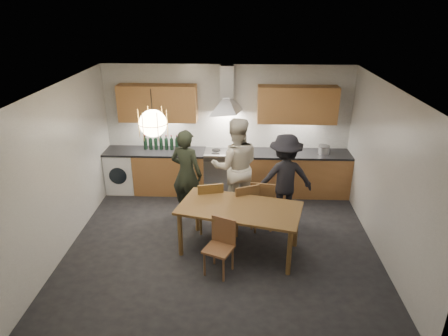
{
  "coord_description": "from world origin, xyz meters",
  "views": [
    {
      "loc": [
        0.27,
        -5.63,
        3.77
      ],
      "look_at": [
        0.01,
        0.4,
        1.2
      ],
      "focal_mm": 32.0,
      "sensor_mm": 36.0,
      "label": 1
    }
  ],
  "objects_px": {
    "person_left": "(187,174)",
    "person_mid": "(236,167)",
    "chair_back_left": "(210,203)",
    "person_right": "(285,178)",
    "stock_pot": "(324,150)",
    "dining_table": "(239,212)",
    "wine_bottles": "(161,142)",
    "mixing_bowl": "(282,151)",
    "chair_front": "(221,242)"
  },
  "relations": [
    {
      "from": "chair_front",
      "to": "person_mid",
      "type": "distance_m",
      "value": 1.86
    },
    {
      "from": "wine_bottles",
      "to": "dining_table",
      "type": "bearing_deg",
      "value": -53.6
    },
    {
      "from": "person_right",
      "to": "dining_table",
      "type": "bearing_deg",
      "value": 44.58
    },
    {
      "from": "mixing_bowl",
      "to": "person_right",
      "type": "bearing_deg",
      "value": -92.41
    },
    {
      "from": "dining_table",
      "to": "wine_bottles",
      "type": "distance_m",
      "value": 2.77
    },
    {
      "from": "person_left",
      "to": "wine_bottles",
      "type": "xyz_separation_m",
      "value": [
        -0.66,
        1.06,
        0.22
      ]
    },
    {
      "from": "person_right",
      "to": "person_mid",
      "type": "bearing_deg",
      "value": -21.59
    },
    {
      "from": "person_right",
      "to": "stock_pot",
      "type": "relative_size",
      "value": 7.38
    },
    {
      "from": "stock_pot",
      "to": "chair_back_left",
      "type": "bearing_deg",
      "value": -144.53
    },
    {
      "from": "chair_front",
      "to": "wine_bottles",
      "type": "distance_m",
      "value": 3.1
    },
    {
      "from": "stock_pot",
      "to": "person_left",
      "type": "bearing_deg",
      "value": -159.94
    },
    {
      "from": "chair_back_left",
      "to": "person_left",
      "type": "bearing_deg",
      "value": -66.09
    },
    {
      "from": "dining_table",
      "to": "stock_pot",
      "type": "relative_size",
      "value": 9.29
    },
    {
      "from": "dining_table",
      "to": "person_mid",
      "type": "xyz_separation_m",
      "value": [
        -0.08,
        1.29,
        0.23
      ]
    },
    {
      "from": "chair_front",
      "to": "stock_pot",
      "type": "bearing_deg",
      "value": 77.17
    },
    {
      "from": "person_right",
      "to": "stock_pot",
      "type": "bearing_deg",
      "value": -139.83
    },
    {
      "from": "dining_table",
      "to": "person_left",
      "type": "xyz_separation_m",
      "value": [
        -0.97,
        1.15,
        0.14
      ]
    },
    {
      "from": "person_right",
      "to": "wine_bottles",
      "type": "bearing_deg",
      "value": -33.91
    },
    {
      "from": "chair_back_left",
      "to": "stock_pot",
      "type": "relative_size",
      "value": 4.32
    },
    {
      "from": "dining_table",
      "to": "chair_front",
      "type": "relative_size",
      "value": 2.42
    },
    {
      "from": "person_left",
      "to": "stock_pot",
      "type": "height_order",
      "value": "person_left"
    },
    {
      "from": "chair_back_left",
      "to": "person_mid",
      "type": "bearing_deg",
      "value": -134.78
    },
    {
      "from": "dining_table",
      "to": "person_right",
      "type": "relative_size",
      "value": 1.26
    },
    {
      "from": "person_right",
      "to": "wine_bottles",
      "type": "height_order",
      "value": "person_right"
    },
    {
      "from": "person_left",
      "to": "stock_pot",
      "type": "bearing_deg",
      "value": -138.4
    },
    {
      "from": "person_left",
      "to": "person_mid",
      "type": "relative_size",
      "value": 0.9
    },
    {
      "from": "chair_back_left",
      "to": "person_right",
      "type": "xyz_separation_m",
      "value": [
        1.31,
        0.54,
        0.27
      ]
    },
    {
      "from": "chair_front",
      "to": "person_mid",
      "type": "bearing_deg",
      "value": 107.78
    },
    {
      "from": "person_left",
      "to": "wine_bottles",
      "type": "height_order",
      "value": "person_left"
    },
    {
      "from": "dining_table",
      "to": "chair_front",
      "type": "xyz_separation_m",
      "value": [
        -0.26,
        -0.52,
        -0.21
      ]
    },
    {
      "from": "chair_back_left",
      "to": "mixing_bowl",
      "type": "distance_m",
      "value": 2.11
    },
    {
      "from": "dining_table",
      "to": "wine_bottles",
      "type": "height_order",
      "value": "wine_bottles"
    },
    {
      "from": "person_left",
      "to": "person_right",
      "type": "distance_m",
      "value": 1.77
    },
    {
      "from": "chair_front",
      "to": "person_mid",
      "type": "xyz_separation_m",
      "value": [
        0.18,
        1.8,
        0.44
      ]
    },
    {
      "from": "dining_table",
      "to": "chair_front",
      "type": "bearing_deg",
      "value": -102.94
    },
    {
      "from": "person_mid",
      "to": "wine_bottles",
      "type": "bearing_deg",
      "value": -36.86
    },
    {
      "from": "person_left",
      "to": "chair_back_left",
      "type": "bearing_deg",
      "value": 149.86
    },
    {
      "from": "person_left",
      "to": "person_right",
      "type": "bearing_deg",
      "value": -160.13
    },
    {
      "from": "dining_table",
      "to": "chair_back_left",
      "type": "distance_m",
      "value": 0.77
    },
    {
      "from": "chair_front",
      "to": "mixing_bowl",
      "type": "distance_m",
      "value": 2.9
    },
    {
      "from": "dining_table",
      "to": "person_right",
      "type": "xyz_separation_m",
      "value": [
        0.8,
        1.09,
        0.11
      ]
    },
    {
      "from": "chair_front",
      "to": "person_left",
      "type": "bearing_deg",
      "value": 136.68
    },
    {
      "from": "person_left",
      "to": "person_mid",
      "type": "bearing_deg",
      "value": -149.45
    },
    {
      "from": "person_mid",
      "to": "mixing_bowl",
      "type": "relative_size",
      "value": 6.51
    },
    {
      "from": "person_right",
      "to": "wine_bottles",
      "type": "relative_size",
      "value": 2.24
    },
    {
      "from": "chair_front",
      "to": "stock_pot",
      "type": "xyz_separation_m",
      "value": [
        1.94,
        2.63,
        0.49
      ]
    },
    {
      "from": "person_left",
      "to": "person_mid",
      "type": "xyz_separation_m",
      "value": [
        0.89,
        0.14,
        0.09
      ]
    },
    {
      "from": "dining_table",
      "to": "person_left",
      "type": "distance_m",
      "value": 1.51
    },
    {
      "from": "person_left",
      "to": "person_mid",
      "type": "distance_m",
      "value": 0.91
    },
    {
      "from": "chair_front",
      "to": "person_left",
      "type": "distance_m",
      "value": 1.84
    }
  ]
}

